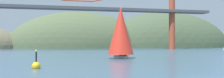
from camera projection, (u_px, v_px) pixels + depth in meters
name	position (u px, v px, depth m)	size (l,w,h in m)	color
headland_center	(78.00, 48.00, 156.65)	(80.06, 44.00, 41.89)	#4C5B3D
headland_right	(166.00, 47.00, 170.10)	(83.98, 44.00, 44.36)	#425138
suspension_bridge	(78.00, 7.00, 116.86)	(124.08, 6.00, 38.19)	#A34228
sailboat_scarlet_sail	(121.00, 32.00, 56.33)	(6.99, 10.31, 11.40)	#B7B2A8
channel_buoy	(36.00, 66.00, 34.80)	(1.10, 1.10, 2.64)	gold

